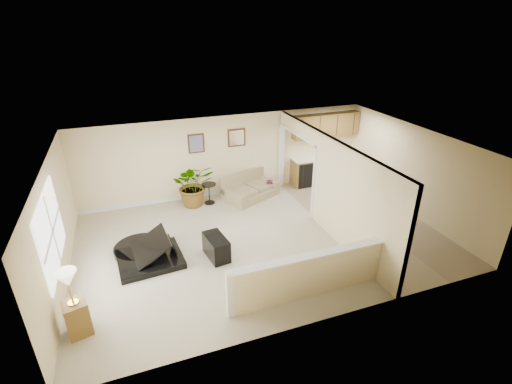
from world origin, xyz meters
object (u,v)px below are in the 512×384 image
object	(u,v)px
small_plant	(270,188)
palm_plant	(194,185)
piano	(145,238)
piano_bench	(216,247)
accent_table	(209,191)
lamp_stand	(75,308)
loveseat	(250,186)

from	to	relation	value
small_plant	palm_plant	bearing A→B (deg)	177.50
piano	piano_bench	distance (m)	1.62
piano	small_plant	distance (m)	4.60
accent_table	palm_plant	world-z (taller)	palm_plant
palm_plant	lamp_stand	world-z (taller)	lamp_stand
accent_table	lamp_stand	distance (m)	5.41
piano_bench	small_plant	bearing A→B (deg)	48.19
piano_bench	accent_table	size ratio (longest dim) A/B	1.27
piano	palm_plant	world-z (taller)	piano
piano	accent_table	world-z (taller)	piano
accent_table	small_plant	xyz separation A→B (m)	(1.94, -0.05, -0.20)
loveseat	lamp_stand	bearing A→B (deg)	-162.98
piano_bench	loveseat	xyz separation A→B (m)	(1.82, 2.81, 0.10)
accent_table	palm_plant	bearing A→B (deg)	172.74
accent_table	small_plant	distance (m)	1.95
loveseat	palm_plant	xyz separation A→B (m)	(-1.75, 0.04, 0.28)
small_plant	piano_bench	bearing A→B (deg)	-131.81
piano	loveseat	distance (m)	4.09
piano	small_plant	size ratio (longest dim) A/B	3.73
piano_bench	accent_table	xyz separation A→B (m)	(0.51, 2.79, 0.14)
piano	small_plant	xyz separation A→B (m)	(3.98, 2.28, -0.36)
accent_table	small_plant	world-z (taller)	accent_table
piano	loveseat	bearing A→B (deg)	30.49
loveseat	accent_table	size ratio (longest dim) A/B	3.26
loveseat	small_plant	xyz separation A→B (m)	(0.63, -0.06, -0.16)
palm_plant	piano	bearing A→B (deg)	-123.86
loveseat	accent_table	bearing A→B (deg)	155.72
piano	loveseat	world-z (taller)	piano
accent_table	palm_plant	size ratio (longest dim) A/B	0.48
small_plant	loveseat	bearing A→B (deg)	174.24
piano	small_plant	world-z (taller)	piano
palm_plant	small_plant	bearing A→B (deg)	-2.50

